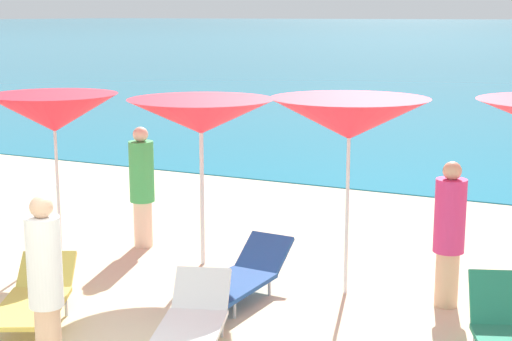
{
  "coord_description": "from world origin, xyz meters",
  "views": [
    {
      "loc": [
        3.76,
        -4.61,
        3.25
      ],
      "look_at": [
        -0.64,
        4.56,
        1.2
      ],
      "focal_mm": 54.84,
      "sensor_mm": 36.0,
      "label": 1
    }
  ],
  "objects_px": {
    "lounge_chair_6": "(191,322)",
    "beachgoer_2": "(449,231)",
    "beachgoer_0": "(45,280)",
    "umbrella_1": "(54,113)",
    "lounge_chair_1": "(504,330)",
    "lounge_chair_0": "(242,275)",
    "lounge_chair_2": "(35,297)",
    "umbrella_3": "(349,119)",
    "umbrella_2": "(201,117)",
    "beachgoer_3": "(142,184)"
  },
  "relations": [
    {
      "from": "umbrella_3",
      "to": "lounge_chair_0",
      "type": "bearing_deg",
      "value": -148.38
    },
    {
      "from": "lounge_chair_6",
      "to": "beachgoer_0",
      "type": "relative_size",
      "value": 1.01
    },
    {
      "from": "umbrella_2",
      "to": "lounge_chair_6",
      "type": "height_order",
      "value": "umbrella_2"
    },
    {
      "from": "umbrella_2",
      "to": "lounge_chair_1",
      "type": "height_order",
      "value": "umbrella_2"
    },
    {
      "from": "lounge_chair_0",
      "to": "lounge_chair_6",
      "type": "xyz_separation_m",
      "value": [
        0.17,
        -1.47,
        -0.01
      ]
    },
    {
      "from": "umbrella_1",
      "to": "beachgoer_2",
      "type": "distance_m",
      "value": 5.4
    },
    {
      "from": "umbrella_1",
      "to": "umbrella_2",
      "type": "relative_size",
      "value": 1.0
    },
    {
      "from": "umbrella_3",
      "to": "lounge_chair_0",
      "type": "relative_size",
      "value": 1.4
    },
    {
      "from": "umbrella_1",
      "to": "beachgoer_0",
      "type": "bearing_deg",
      "value": -51.96
    },
    {
      "from": "umbrella_1",
      "to": "lounge_chair_0",
      "type": "relative_size",
      "value": 1.33
    },
    {
      "from": "lounge_chair_2",
      "to": "umbrella_2",
      "type": "bearing_deg",
      "value": 49.92
    },
    {
      "from": "umbrella_3",
      "to": "lounge_chair_1",
      "type": "height_order",
      "value": "umbrella_3"
    },
    {
      "from": "umbrella_2",
      "to": "umbrella_3",
      "type": "bearing_deg",
      "value": -6.27
    },
    {
      "from": "lounge_chair_1",
      "to": "lounge_chair_0",
      "type": "bearing_deg",
      "value": 150.39
    },
    {
      "from": "beachgoer_2",
      "to": "lounge_chair_0",
      "type": "bearing_deg",
      "value": 1.76
    },
    {
      "from": "lounge_chair_6",
      "to": "beachgoer_2",
      "type": "relative_size",
      "value": 1.02
    },
    {
      "from": "umbrella_1",
      "to": "lounge_chair_0",
      "type": "distance_m",
      "value": 3.55
    },
    {
      "from": "umbrella_3",
      "to": "beachgoer_0",
      "type": "xyz_separation_m",
      "value": [
        -1.77,
        -3.15,
        -1.19
      ]
    },
    {
      "from": "lounge_chair_6",
      "to": "beachgoer_2",
      "type": "height_order",
      "value": "beachgoer_2"
    },
    {
      "from": "umbrella_2",
      "to": "beachgoer_0",
      "type": "bearing_deg",
      "value": -85.07
    },
    {
      "from": "lounge_chair_1",
      "to": "lounge_chair_6",
      "type": "xyz_separation_m",
      "value": [
        -2.84,
        -1.0,
        -0.06
      ]
    },
    {
      "from": "beachgoer_0",
      "to": "umbrella_1",
      "type": "bearing_deg",
      "value": -14.15
    },
    {
      "from": "umbrella_3",
      "to": "lounge_chair_0",
      "type": "xyz_separation_m",
      "value": [
        -1.04,
        -0.64,
        -1.81
      ]
    },
    {
      "from": "umbrella_1",
      "to": "lounge_chair_2",
      "type": "distance_m",
      "value": 3.11
    },
    {
      "from": "lounge_chair_2",
      "to": "lounge_chair_1",
      "type": "bearing_deg",
      "value": -12.26
    },
    {
      "from": "umbrella_1",
      "to": "beachgoer_3",
      "type": "relative_size",
      "value": 1.28
    },
    {
      "from": "beachgoer_2",
      "to": "umbrella_3",
      "type": "bearing_deg",
      "value": -11.91
    },
    {
      "from": "umbrella_1",
      "to": "beachgoer_0",
      "type": "relative_size",
      "value": 1.31
    },
    {
      "from": "lounge_chair_0",
      "to": "lounge_chair_1",
      "type": "relative_size",
      "value": 1.18
    },
    {
      "from": "umbrella_1",
      "to": "lounge_chair_1",
      "type": "relative_size",
      "value": 1.57
    },
    {
      "from": "beachgoer_3",
      "to": "lounge_chair_0",
      "type": "bearing_deg",
      "value": -95.25
    },
    {
      "from": "lounge_chair_1",
      "to": "lounge_chair_2",
      "type": "height_order",
      "value": "lounge_chair_1"
    },
    {
      "from": "beachgoer_3",
      "to": "lounge_chair_2",
      "type": "bearing_deg",
      "value": -145.26
    },
    {
      "from": "umbrella_3",
      "to": "umbrella_1",
      "type": "bearing_deg",
      "value": -178.24
    },
    {
      "from": "lounge_chair_1",
      "to": "beachgoer_3",
      "type": "xyz_separation_m",
      "value": [
        -5.18,
        1.67,
        0.59
      ]
    },
    {
      "from": "umbrella_2",
      "to": "lounge_chair_1",
      "type": "distance_m",
      "value": 4.55
    },
    {
      "from": "umbrella_1",
      "to": "umbrella_3",
      "type": "height_order",
      "value": "umbrella_3"
    },
    {
      "from": "lounge_chair_1",
      "to": "umbrella_2",
      "type": "bearing_deg",
      "value": 140.85
    },
    {
      "from": "lounge_chair_1",
      "to": "beachgoer_0",
      "type": "height_order",
      "value": "beachgoer_0"
    },
    {
      "from": "lounge_chair_6",
      "to": "umbrella_3",
      "type": "bearing_deg",
      "value": 48.89
    },
    {
      "from": "umbrella_1",
      "to": "lounge_chair_2",
      "type": "bearing_deg",
      "value": -56.03
    },
    {
      "from": "umbrella_2",
      "to": "lounge_chair_0",
      "type": "height_order",
      "value": "umbrella_2"
    },
    {
      "from": "lounge_chair_6",
      "to": "beachgoer_3",
      "type": "height_order",
      "value": "beachgoer_3"
    },
    {
      "from": "lounge_chair_6",
      "to": "lounge_chair_1",
      "type": "bearing_deg",
      "value": 0.76
    },
    {
      "from": "lounge_chair_1",
      "to": "lounge_chair_6",
      "type": "distance_m",
      "value": 3.01
    },
    {
      "from": "lounge_chair_2",
      "to": "beachgoer_2",
      "type": "xyz_separation_m",
      "value": [
        3.82,
        2.42,
        0.57
      ]
    },
    {
      "from": "umbrella_1",
      "to": "lounge_chair_1",
      "type": "height_order",
      "value": "umbrella_1"
    },
    {
      "from": "lounge_chair_1",
      "to": "beachgoer_2",
      "type": "bearing_deg",
      "value": 102.72
    },
    {
      "from": "lounge_chair_2",
      "to": "beachgoer_3",
      "type": "xyz_separation_m",
      "value": [
        -0.56,
        2.88,
        0.6
      ]
    },
    {
      "from": "umbrella_3",
      "to": "lounge_chair_6",
      "type": "xyz_separation_m",
      "value": [
        -0.87,
        -2.11,
        -1.82
      ]
    }
  ]
}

